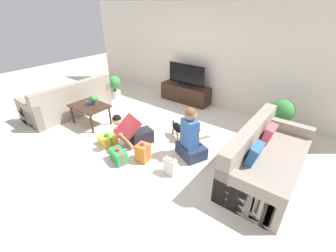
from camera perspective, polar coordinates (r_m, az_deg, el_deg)
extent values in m
plane|color=beige|center=(4.81, -6.89, -3.44)|extent=(16.00, 16.00, 0.00)
cube|color=silver|center=(6.33, 9.78, 17.06)|extent=(8.40, 0.06, 2.60)
cube|color=gray|center=(6.44, -23.85, 5.05)|extent=(0.92, 2.09, 0.43)
cube|color=gray|center=(6.00, -22.89, 7.99)|extent=(0.20, 2.09, 0.42)
cube|color=gray|center=(6.88, -17.15, 8.51)|extent=(0.92, 0.16, 0.61)
cube|color=gray|center=(6.07, -31.70, 2.60)|extent=(0.92, 0.16, 0.61)
cube|color=#288E6B|center=(6.19, -23.77, 7.84)|extent=(0.18, 0.34, 0.32)
cube|color=gray|center=(4.08, 23.94, -9.14)|extent=(0.92, 2.09, 0.43)
cube|color=gray|center=(3.91, 20.20, -2.46)|extent=(0.20, 2.09, 0.42)
cube|color=gray|center=(3.28, 19.38, -16.64)|extent=(0.92, 0.16, 0.61)
cube|color=gray|center=(4.85, 27.31, -2.33)|extent=(0.92, 0.16, 0.61)
cube|color=#3366AD|center=(3.60, 21.13, -6.62)|extent=(0.18, 0.34, 0.32)
cube|color=#E5566B|center=(4.20, 24.25, -1.90)|extent=(0.18, 0.34, 0.32)
cube|color=#382319|center=(5.51, -19.34, 4.83)|extent=(0.88, 0.63, 0.03)
cylinder|color=#382319|center=(5.79, -23.13, 2.68)|extent=(0.04, 0.04, 0.45)
cylinder|color=#382319|center=(5.19, -18.79, 0.51)|extent=(0.04, 0.04, 0.45)
cylinder|color=#382319|center=(6.02, -19.09, 4.43)|extent=(0.04, 0.04, 0.45)
cylinder|color=#382319|center=(5.45, -14.51, 2.54)|extent=(0.04, 0.04, 0.45)
cube|color=#382319|center=(6.59, 4.44, 8.27)|extent=(1.45, 0.46, 0.49)
cube|color=black|center=(6.50, 4.54, 10.49)|extent=(0.39, 0.20, 0.05)
cube|color=black|center=(6.41, 4.64, 13.02)|extent=(1.13, 0.03, 0.55)
cylinder|color=#4C4C51|center=(5.32, 25.92, -1.25)|extent=(0.36, 0.36, 0.29)
cylinder|color=brown|center=(5.23, 26.42, 0.79)|extent=(0.06, 0.06, 0.14)
sphere|color=#3D8E47|center=(5.12, 27.08, 3.49)|extent=(0.48, 0.48, 0.48)
cylinder|color=beige|center=(7.03, -13.15, 7.79)|extent=(0.31, 0.31, 0.22)
cylinder|color=brown|center=(6.97, -13.31, 9.08)|extent=(0.05, 0.05, 0.11)
sphere|color=#3D8E47|center=(6.91, -13.51, 10.76)|extent=(0.38, 0.38, 0.38)
cube|color=#23232D|center=(4.65, -6.74, -2.69)|extent=(0.42, 0.51, 0.28)
cube|color=#AD3338|center=(4.40, -10.27, -0.44)|extent=(0.47, 0.58, 0.47)
sphere|color=tan|center=(4.24, -12.81, 1.37)|extent=(0.18, 0.18, 0.18)
sphere|color=black|center=(4.23, -12.86, 1.76)|extent=(0.17, 0.17, 0.17)
cylinder|color=tan|center=(4.58, -11.95, -2.05)|extent=(0.15, 0.28, 0.41)
cylinder|color=tan|center=(4.35, -10.49, -3.70)|extent=(0.15, 0.28, 0.41)
cube|color=#283351|center=(4.27, 5.91, -6.12)|extent=(0.64, 0.58, 0.24)
cube|color=#3366AD|center=(4.03, 5.47, -1.85)|extent=(0.37, 0.31, 0.54)
sphere|color=tan|center=(3.86, 5.85, 2.80)|extent=(0.21, 0.21, 0.21)
sphere|color=brown|center=(3.84, 5.75, 3.26)|extent=(0.19, 0.19, 0.19)
cylinder|color=tan|center=(4.09, 8.80, -2.92)|extent=(0.16, 0.26, 0.06)
cylinder|color=tan|center=(4.26, 6.79, -1.33)|extent=(0.16, 0.26, 0.06)
ellipsoid|color=black|center=(4.77, 2.39, -0.38)|extent=(0.40, 0.32, 0.18)
sphere|color=black|center=(4.58, 3.65, -1.13)|extent=(0.15, 0.15, 0.15)
sphere|color=olive|center=(4.54, 4.01, -1.63)|extent=(0.07, 0.07, 0.07)
cylinder|color=black|center=(4.92, 1.30, 1.09)|extent=(0.10, 0.07, 0.12)
cylinder|color=olive|center=(4.74, 2.45, -2.81)|extent=(0.04, 0.04, 0.14)
cylinder|color=olive|center=(4.78, 3.52, -2.55)|extent=(0.04, 0.04, 0.14)
cylinder|color=olive|center=(4.92, 1.22, -1.49)|extent=(0.04, 0.04, 0.14)
cylinder|color=olive|center=(4.96, 2.26, -1.25)|extent=(0.04, 0.04, 0.14)
cube|color=#2D934C|center=(4.21, -12.47, -7.42)|extent=(0.40, 0.29, 0.23)
cube|color=red|center=(4.21, -12.47, -7.42)|extent=(0.36, 0.13, 0.23)
sphere|color=red|center=(4.13, -12.68, -5.85)|extent=(0.07, 0.07, 0.07)
cube|color=yellow|center=(4.77, -15.05, -3.43)|extent=(0.36, 0.35, 0.17)
cube|color=#2D934C|center=(4.77, -15.05, -3.43)|extent=(0.32, 0.08, 0.18)
sphere|color=#2D934C|center=(4.71, -15.22, -2.28)|extent=(0.11, 0.11, 0.11)
cube|color=orange|center=(4.12, -6.36, -6.76)|extent=(0.24, 0.25, 0.33)
cube|color=#CC3389|center=(4.12, -6.36, -6.76)|extent=(0.22, 0.06, 0.34)
sphere|color=#CC3389|center=(4.02, -6.51, -4.53)|extent=(0.07, 0.07, 0.07)
cube|color=white|center=(3.81, 0.53, -10.25)|extent=(0.21, 0.12, 0.30)
torus|color=#4C3823|center=(3.71, 0.54, -8.19)|extent=(0.14, 0.14, 0.01)
cylinder|color=#386BAD|center=(5.52, -19.63, 5.50)|extent=(0.08, 0.08, 0.09)
torus|color=#386BAD|center=(5.47, -19.33, 5.43)|extent=(0.06, 0.01, 0.06)
cylinder|color=#4C4C51|center=(5.52, -18.21, 5.64)|extent=(0.11, 0.11, 0.07)
sphere|color=#3D8E47|center=(5.48, -18.37, 6.63)|extent=(0.17, 0.17, 0.17)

